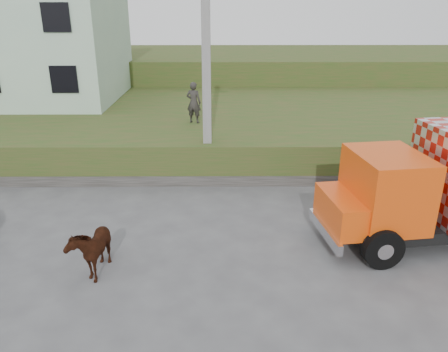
{
  "coord_description": "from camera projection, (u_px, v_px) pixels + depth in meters",
  "views": [
    {
      "loc": [
        -0.49,
        -10.73,
        6.2
      ],
      "look_at": [
        -0.41,
        1.73,
        1.3
      ],
      "focal_mm": 35.0,
      "sensor_mm": 36.0,
      "label": 1
    }
  ],
  "objects": [
    {
      "name": "utility_pole",
      "position": [
        206.0,
        71.0,
        15.04
      ],
      "size": [
        1.2,
        0.3,
        8.0
      ],
      "color": "gray",
      "rests_on": "ground"
    },
    {
      "name": "pedestrian",
      "position": [
        194.0,
        103.0,
        18.35
      ],
      "size": [
        0.72,
        0.58,
        1.73
      ],
      "primitive_type": "imported",
      "rotation": [
        0.0,
        0.0,
        2.85
      ],
      "color": "#2F2C2A",
      "rests_on": "embankment"
    },
    {
      "name": "cow",
      "position": [
        92.0,
        247.0,
        10.68
      ],
      "size": [
        0.83,
        1.65,
        1.35
      ],
      "primitive_type": "imported",
      "rotation": [
        0.0,
        0.0,
        -0.07
      ],
      "color": "#35160D",
      "rests_on": "ground"
    },
    {
      "name": "ground",
      "position": [
        239.0,
        241.0,
        12.25
      ],
      "size": [
        120.0,
        120.0,
        0.0
      ],
      "primitive_type": "plane",
      "color": "#474749",
      "rests_on": "ground"
    },
    {
      "name": "embankment_far",
      "position": [
        228.0,
        73.0,
        32.18
      ],
      "size": [
        40.0,
        12.0,
        3.0
      ],
      "primitive_type": "cube",
      "color": "#2B4F1A",
      "rests_on": "ground"
    },
    {
      "name": "retaining_strip",
      "position": [
        181.0,
        179.0,
        16.08
      ],
      "size": [
        16.0,
        0.5,
        0.4
      ],
      "primitive_type": "cube",
      "color": "#595651",
      "rests_on": "ground"
    },
    {
      "name": "embankment",
      "position": [
        231.0,
        124.0,
        21.29
      ],
      "size": [
        40.0,
        12.0,
        1.5
      ],
      "primitive_type": "cube",
      "color": "#2B4F1A",
      "rests_on": "ground"
    },
    {
      "name": "building",
      "position": [
        19.0,
        40.0,
        22.64
      ],
      "size": [
        10.0,
        8.0,
        6.0
      ],
      "primitive_type": "cube",
      "color": "#B2D0B3",
      "rests_on": "embankment"
    }
  ]
}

